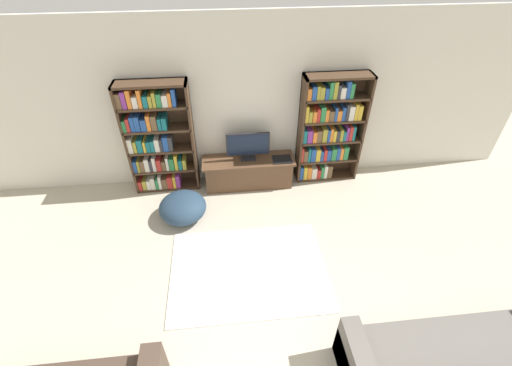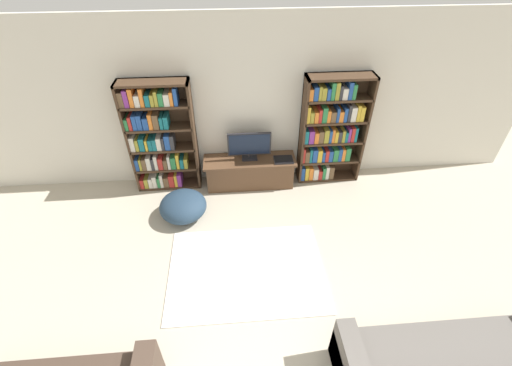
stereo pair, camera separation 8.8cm
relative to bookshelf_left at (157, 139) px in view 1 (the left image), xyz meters
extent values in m
cube|color=silver|center=(1.40, 0.18, 0.42)|extent=(8.80, 0.06, 2.60)
cube|color=#422D1E|center=(-0.43, -0.02, 0.01)|extent=(0.04, 0.30, 1.78)
cube|color=#422D1E|center=(0.54, -0.02, 0.01)|extent=(0.04, 0.30, 1.78)
cube|color=#422D1E|center=(0.05, 0.11, 0.01)|extent=(1.00, 0.04, 1.78)
cube|color=#422D1E|center=(0.05, -0.02, 0.88)|extent=(1.00, 0.30, 0.04)
cube|color=#422D1E|center=(0.05, -0.02, -0.86)|extent=(0.97, 0.30, 0.04)
cube|color=#B72D28|center=(-0.38, -0.03, -0.76)|extent=(0.06, 0.24, 0.16)
cube|color=#9E9333|center=(-0.32, -0.03, -0.76)|extent=(0.06, 0.24, 0.17)
cube|color=silver|center=(-0.25, -0.03, -0.76)|extent=(0.06, 0.24, 0.17)
cube|color=silver|center=(-0.18, -0.03, -0.73)|extent=(0.07, 0.24, 0.21)
cube|color=#2D7F47|center=(-0.12, -0.03, -0.75)|extent=(0.04, 0.24, 0.18)
cube|color=silver|center=(-0.07, -0.03, -0.72)|extent=(0.05, 0.24, 0.24)
cube|color=brown|center=(0.00, -0.03, -0.75)|extent=(0.08, 0.24, 0.18)
cube|color=#B72D28|center=(0.09, -0.03, -0.74)|extent=(0.08, 0.24, 0.21)
cube|color=gold|center=(0.16, -0.03, -0.73)|extent=(0.04, 0.24, 0.22)
cube|color=#7F338C|center=(0.22, -0.03, -0.73)|extent=(0.06, 0.24, 0.23)
cube|color=#422D1E|center=(0.05, -0.02, -0.50)|extent=(0.97, 0.30, 0.04)
cube|color=#234C99|center=(-0.39, -0.03, -0.39)|extent=(0.05, 0.24, 0.20)
cube|color=#9E9333|center=(-0.33, -0.03, -0.39)|extent=(0.04, 0.24, 0.20)
cube|color=brown|center=(-0.28, -0.03, -0.39)|extent=(0.06, 0.24, 0.20)
cube|color=silver|center=(-0.21, -0.03, -0.37)|extent=(0.07, 0.24, 0.22)
cube|color=#333338|center=(-0.15, -0.03, -0.39)|extent=(0.04, 0.24, 0.20)
cube|color=silver|center=(-0.10, -0.03, -0.37)|extent=(0.05, 0.24, 0.24)
cube|color=#B72D28|center=(-0.03, -0.03, -0.39)|extent=(0.07, 0.24, 0.20)
cube|color=brown|center=(0.04, -0.03, -0.40)|extent=(0.06, 0.24, 0.17)
cube|color=silver|center=(0.10, -0.03, -0.37)|extent=(0.04, 0.24, 0.23)
cube|color=#2D7F47|center=(0.17, -0.03, -0.38)|extent=(0.07, 0.24, 0.21)
cube|color=gold|center=(0.24, -0.03, -0.36)|extent=(0.05, 0.24, 0.26)
cube|color=#196B75|center=(0.30, -0.03, -0.40)|extent=(0.05, 0.24, 0.17)
cube|color=#9E9333|center=(0.36, -0.03, -0.40)|extent=(0.05, 0.24, 0.17)
cube|color=#422D1E|center=(0.05, -0.02, -0.15)|extent=(0.97, 0.30, 0.04)
cube|color=silver|center=(-0.38, -0.03, -0.02)|extent=(0.07, 0.24, 0.23)
cube|color=#9E9333|center=(-0.31, -0.03, -0.04)|extent=(0.05, 0.24, 0.19)
cube|color=#196B75|center=(-0.24, -0.03, -0.03)|extent=(0.07, 0.24, 0.21)
cube|color=gold|center=(-0.18, -0.03, -0.04)|extent=(0.04, 0.24, 0.18)
cube|color=#196B75|center=(-0.12, -0.03, -0.04)|extent=(0.06, 0.24, 0.17)
cube|color=#196B75|center=(-0.06, -0.03, -0.04)|extent=(0.06, 0.24, 0.18)
cube|color=silver|center=(0.01, -0.03, -0.03)|extent=(0.07, 0.24, 0.20)
cube|color=#333338|center=(0.07, -0.03, -0.03)|extent=(0.04, 0.24, 0.20)
cube|color=#234C99|center=(0.13, -0.03, -0.01)|extent=(0.08, 0.24, 0.24)
cube|color=#333338|center=(0.20, -0.03, -0.02)|extent=(0.06, 0.24, 0.23)
cube|color=#422D1E|center=(0.05, -0.02, 0.21)|extent=(0.97, 0.30, 0.04)
cube|color=#2D7F47|center=(-0.39, -0.03, 0.31)|extent=(0.05, 0.24, 0.17)
cube|color=#B72D28|center=(-0.33, -0.03, 0.33)|extent=(0.05, 0.24, 0.20)
cube|color=#234C99|center=(-0.27, -0.03, 0.33)|extent=(0.06, 0.24, 0.22)
cube|color=#234C99|center=(-0.20, -0.03, 0.34)|extent=(0.07, 0.24, 0.23)
cube|color=#234C99|center=(-0.12, -0.03, 0.31)|extent=(0.08, 0.24, 0.18)
cube|color=orange|center=(-0.05, -0.03, 0.34)|extent=(0.05, 0.24, 0.24)
cube|color=brown|center=(0.03, -0.03, 0.34)|extent=(0.08, 0.24, 0.22)
cube|color=#196B75|center=(0.10, -0.03, 0.31)|extent=(0.05, 0.24, 0.18)
cube|color=#196B75|center=(0.17, -0.03, 0.32)|extent=(0.07, 0.24, 0.19)
cube|color=#422D1E|center=(0.05, -0.02, 0.56)|extent=(0.97, 0.30, 0.04)
cube|color=brown|center=(-0.38, -0.03, 0.69)|extent=(0.07, 0.24, 0.21)
cube|color=#7F338C|center=(-0.31, -0.03, 0.70)|extent=(0.06, 0.24, 0.24)
cube|color=orange|center=(-0.24, -0.03, 0.71)|extent=(0.06, 0.24, 0.26)
cube|color=silver|center=(-0.17, -0.03, 0.66)|extent=(0.07, 0.24, 0.17)
cube|color=orange|center=(-0.10, -0.03, 0.71)|extent=(0.05, 0.24, 0.26)
cube|color=#196B75|center=(-0.03, -0.03, 0.66)|extent=(0.06, 0.24, 0.17)
cube|color=#9E9333|center=(0.04, -0.03, 0.66)|extent=(0.05, 0.24, 0.17)
cube|color=#9E9333|center=(0.09, -0.03, 0.68)|extent=(0.05, 0.24, 0.21)
cube|color=#2D7F47|center=(0.15, -0.03, 0.67)|extent=(0.07, 0.24, 0.19)
cube|color=silver|center=(0.23, -0.03, 0.66)|extent=(0.08, 0.24, 0.17)
cube|color=orange|center=(0.30, -0.03, 0.68)|extent=(0.05, 0.24, 0.20)
cube|color=#234C99|center=(0.36, -0.03, 0.70)|extent=(0.05, 0.24, 0.25)
cube|color=#422D1E|center=(2.19, -0.02, 0.01)|extent=(0.04, 0.30, 1.78)
cube|color=#422D1E|center=(3.16, -0.02, 0.01)|extent=(0.04, 0.30, 1.78)
cube|color=#422D1E|center=(2.67, 0.11, 0.01)|extent=(1.00, 0.04, 1.78)
cube|color=#422D1E|center=(2.67, -0.02, 0.88)|extent=(1.00, 0.30, 0.04)
cube|color=#422D1E|center=(2.67, -0.02, -0.86)|extent=(0.97, 0.30, 0.04)
cube|color=#234C99|center=(2.24, -0.03, -0.72)|extent=(0.06, 0.24, 0.24)
cube|color=gold|center=(2.31, -0.03, -0.72)|extent=(0.06, 0.24, 0.24)
cube|color=orange|center=(2.38, -0.03, -0.73)|extent=(0.06, 0.24, 0.23)
cube|color=silver|center=(2.46, -0.03, -0.74)|extent=(0.08, 0.24, 0.21)
cube|color=#B72D28|center=(2.54, -0.03, -0.76)|extent=(0.06, 0.24, 0.17)
cube|color=#2D7F47|center=(2.60, -0.03, -0.73)|extent=(0.05, 0.24, 0.22)
cube|color=silver|center=(2.65, -0.03, -0.72)|extent=(0.05, 0.24, 0.24)
cube|color=brown|center=(2.72, -0.03, -0.72)|extent=(0.07, 0.24, 0.23)
cube|color=#422D1E|center=(2.67, -0.02, -0.50)|extent=(0.97, 0.30, 0.04)
cube|color=#B72D28|center=(2.23, -0.03, -0.36)|extent=(0.04, 0.24, 0.25)
cube|color=brown|center=(2.28, -0.03, -0.39)|extent=(0.07, 0.24, 0.20)
cube|color=#196B75|center=(2.34, -0.03, -0.37)|extent=(0.04, 0.24, 0.24)
cube|color=#234C99|center=(2.41, -0.03, -0.37)|extent=(0.08, 0.24, 0.23)
cube|color=gold|center=(2.48, -0.03, -0.38)|extent=(0.07, 0.24, 0.22)
cube|color=#234C99|center=(2.55, -0.03, -0.39)|extent=(0.04, 0.24, 0.18)
cube|color=#B72D28|center=(2.60, -0.03, -0.38)|extent=(0.05, 0.24, 0.21)
cube|color=#234C99|center=(2.66, -0.03, -0.39)|extent=(0.06, 0.24, 0.20)
cube|color=#2D7F47|center=(2.74, -0.03, -0.38)|extent=(0.08, 0.24, 0.22)
cube|color=#234C99|center=(2.81, -0.03, -0.37)|extent=(0.05, 0.24, 0.23)
cube|color=orange|center=(2.87, -0.03, -0.38)|extent=(0.05, 0.24, 0.22)
cube|color=#2D7F47|center=(2.94, -0.03, -0.37)|extent=(0.07, 0.24, 0.23)
cube|color=#422D1E|center=(2.67, -0.02, -0.15)|extent=(0.97, 0.30, 0.04)
cube|color=#196B75|center=(2.24, -0.03, -0.02)|extent=(0.06, 0.24, 0.22)
cube|color=#7F338C|center=(2.31, -0.03, -0.02)|extent=(0.08, 0.24, 0.21)
cube|color=orange|center=(2.39, -0.03, -0.04)|extent=(0.06, 0.24, 0.18)
cube|color=brown|center=(2.47, -0.03, -0.03)|extent=(0.07, 0.24, 0.20)
cube|color=#9E9333|center=(2.55, -0.03, -0.02)|extent=(0.07, 0.24, 0.22)
cube|color=#234C99|center=(2.61, -0.03, -0.03)|extent=(0.04, 0.24, 0.21)
cube|color=orange|center=(2.65, -0.03, -0.02)|extent=(0.04, 0.24, 0.23)
cube|color=gold|center=(2.70, -0.03, -0.04)|extent=(0.05, 0.24, 0.19)
cube|color=#333338|center=(2.76, -0.03, -0.04)|extent=(0.05, 0.24, 0.18)
cube|color=#9E9333|center=(2.81, -0.03, -0.03)|extent=(0.04, 0.24, 0.20)
cube|color=#196B75|center=(2.86, -0.03, -0.05)|extent=(0.04, 0.24, 0.17)
cube|color=#7F338C|center=(2.91, -0.03, -0.01)|extent=(0.04, 0.24, 0.23)
cube|color=#B72D28|center=(2.96, -0.03, -0.01)|extent=(0.05, 0.24, 0.24)
cube|color=#196B75|center=(3.01, -0.03, -0.01)|extent=(0.04, 0.24, 0.24)
cube|color=#422D1E|center=(2.67, -0.02, 0.21)|extent=(0.97, 0.30, 0.04)
cube|color=gold|center=(2.23, -0.03, 0.35)|extent=(0.05, 0.24, 0.26)
cube|color=#9E9333|center=(2.29, -0.03, 0.31)|extent=(0.05, 0.24, 0.17)
cube|color=orange|center=(2.35, -0.03, 0.31)|extent=(0.06, 0.24, 0.17)
cube|color=#B72D28|center=(2.41, -0.03, 0.33)|extent=(0.05, 0.24, 0.21)
cube|color=#2D7F47|center=(2.48, -0.03, 0.34)|extent=(0.07, 0.24, 0.24)
cube|color=orange|center=(2.54, -0.03, 0.32)|extent=(0.05, 0.24, 0.19)
cube|color=brown|center=(2.61, -0.03, 0.31)|extent=(0.07, 0.24, 0.17)
cube|color=#234C99|center=(2.67, -0.03, 0.33)|extent=(0.04, 0.24, 0.22)
cube|color=orange|center=(2.73, -0.03, 0.31)|extent=(0.06, 0.24, 0.17)
cube|color=#234C99|center=(2.79, -0.03, 0.33)|extent=(0.05, 0.24, 0.22)
cube|color=#333338|center=(2.84, -0.03, 0.35)|extent=(0.04, 0.24, 0.26)
cube|color=silver|center=(2.91, -0.03, 0.34)|extent=(0.08, 0.24, 0.23)
cube|color=gold|center=(2.98, -0.03, 0.35)|extent=(0.04, 0.24, 0.25)
cube|color=gold|center=(3.04, -0.03, 0.34)|extent=(0.06, 0.24, 0.23)
cube|color=#422D1E|center=(2.67, -0.02, 0.56)|extent=(0.97, 0.30, 0.04)
cube|color=orange|center=(2.24, -0.03, 0.66)|extent=(0.06, 0.24, 0.17)
cube|color=#234C99|center=(2.31, -0.03, 0.68)|extent=(0.06, 0.24, 0.20)
cube|color=#9E9333|center=(2.37, -0.03, 0.68)|extent=(0.04, 0.24, 0.21)
cube|color=#9E9333|center=(2.42, -0.03, 0.67)|extent=(0.07, 0.24, 0.19)
cube|color=#234C99|center=(2.49, -0.03, 0.66)|extent=(0.05, 0.24, 0.17)
cube|color=#2D7F47|center=(2.55, -0.03, 0.71)|extent=(0.05, 0.24, 0.25)
cube|color=#9E9333|center=(2.61, -0.03, 0.71)|extent=(0.06, 0.24, 0.26)
cube|color=#333338|center=(2.67, -0.03, 0.68)|extent=(0.04, 0.24, 0.21)
cube|color=silver|center=(2.73, -0.03, 0.66)|extent=(0.07, 0.24, 0.17)
cube|color=#234C99|center=(2.80, -0.03, 0.71)|extent=(0.06, 0.24, 0.25)
cube|color=#2D7F47|center=(2.86, -0.03, 0.69)|extent=(0.05, 0.24, 0.22)
cube|color=brown|center=(1.36, -0.10, -0.65)|extent=(1.37, 0.42, 0.45)
cube|color=brown|center=(1.36, -0.10, -0.41)|extent=(1.46, 0.45, 0.04)
cube|color=black|center=(1.36, -0.07, -0.38)|extent=(0.24, 0.16, 0.03)
cylinder|color=black|center=(1.36, -0.07, -0.34)|extent=(0.04, 0.04, 0.05)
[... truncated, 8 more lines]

